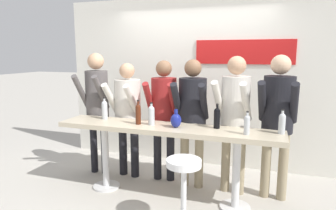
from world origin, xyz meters
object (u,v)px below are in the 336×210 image
at_px(bar_stool, 184,183).
at_px(person_right, 278,112).
at_px(wine_bottle_5, 138,113).
at_px(decorative_vase, 176,120).
at_px(wine_bottle_4, 217,117).
at_px(person_far_left, 97,99).
at_px(person_left, 127,108).
at_px(wine_bottle_2, 247,124).
at_px(wine_bottle_3, 151,114).
at_px(person_center_right, 235,110).
at_px(person_center_left, 164,107).
at_px(person_center, 192,110).
at_px(wine_bottle_0, 105,109).
at_px(wine_bottle_1, 282,122).
at_px(tasting_table, 166,137).

xyz_separation_m(bar_stool, person_right, (0.88, 1.00, 0.61)).
xyz_separation_m(wine_bottle_5, decorative_vase, (0.49, -0.00, -0.05)).
bearing_deg(wine_bottle_4, person_far_left, 170.39).
distance_m(person_right, wine_bottle_4, 0.74).
relative_size(person_left, wine_bottle_2, 6.37).
bearing_deg(wine_bottle_3, wine_bottle_4, 6.47).
height_order(bar_stool, person_left, person_left).
distance_m(person_left, person_center_right, 1.52).
bearing_deg(person_center_left, person_center, -17.03).
distance_m(person_center_left, wine_bottle_2, 1.29).
distance_m(person_left, wine_bottle_4, 1.40).
height_order(person_left, decorative_vase, person_left).
relative_size(wine_bottle_0, wine_bottle_5, 0.96).
distance_m(wine_bottle_1, decorative_vase, 1.19).
xyz_separation_m(tasting_table, wine_bottle_3, (-0.20, 0.01, 0.27)).
relative_size(bar_stool, wine_bottle_0, 2.53).
bearing_deg(person_center_right, decorative_vase, -137.55).
bearing_deg(person_center_left, person_left, 178.00).
bearing_deg(wine_bottle_4, bar_stool, -106.31).
bearing_deg(person_center_left, wine_bottle_0, -157.46).
relative_size(person_far_left, wine_bottle_2, 6.90).
distance_m(wine_bottle_1, wine_bottle_2, 0.39).
xyz_separation_m(bar_stool, decorative_vase, (-0.27, 0.58, 0.51)).
distance_m(bar_stool, wine_bottle_2, 0.94).
relative_size(person_center_right, wine_bottle_1, 6.38).
bearing_deg(person_center_right, wine_bottle_4, -110.43).
height_order(bar_stool, wine_bottle_4, wine_bottle_4).
height_order(person_far_left, wine_bottle_1, person_far_left).
height_order(wine_bottle_2, wine_bottle_4, wine_bottle_4).
distance_m(tasting_table, person_center_left, 0.60).
relative_size(person_right, wine_bottle_1, 6.44).
distance_m(wine_bottle_4, decorative_vase, 0.49).
xyz_separation_m(person_center_left, person_center_right, (0.98, -0.09, 0.04)).
relative_size(tasting_table, person_right, 1.55).
relative_size(bar_stool, person_right, 0.42).
bearing_deg(person_left, bar_stool, -36.23).
distance_m(wine_bottle_3, decorative_vase, 0.33).
height_order(person_center_right, wine_bottle_1, person_center_right).
height_order(wine_bottle_0, decorative_vase, wine_bottle_0).
bearing_deg(bar_stool, decorative_vase, 114.80).
distance_m(bar_stool, wine_bottle_0, 1.60).
bearing_deg(wine_bottle_2, decorative_vase, 176.74).
xyz_separation_m(bar_stool, person_left, (-1.15, 1.05, 0.53)).
distance_m(bar_stool, decorative_vase, 0.82).
height_order(wine_bottle_1, wine_bottle_5, wine_bottle_5).
bearing_deg(wine_bottle_1, wine_bottle_0, 179.32).
height_order(person_far_left, person_center_right, person_far_left).
distance_m(wine_bottle_5, decorative_vase, 0.50).
height_order(person_center_left, decorative_vase, person_center_left).
height_order(person_center_right, wine_bottle_5, person_center_right).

